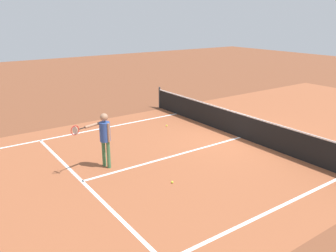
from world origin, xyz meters
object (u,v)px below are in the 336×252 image
(player_near, at_px, (104,134))
(tennis_ball_near_net, at_px, (167,126))
(net, at_px, (241,125))
(tennis_ball_mid_court, at_px, (172,182))

(player_near, xyz_separation_m, tennis_ball_near_net, (-2.29, 3.91, -1.05))
(net, height_order, tennis_ball_near_net, net)
(net, distance_m, tennis_ball_mid_court, 4.67)
(player_near, relative_size, tennis_ball_mid_court, 26.17)
(player_near, bearing_deg, tennis_ball_mid_court, 26.80)
(net, height_order, tennis_ball_mid_court, net)
(tennis_ball_mid_court, distance_m, tennis_ball_near_net, 5.21)
(tennis_ball_mid_court, relative_size, tennis_ball_near_net, 1.00)
(tennis_ball_mid_court, bearing_deg, net, 109.72)
(tennis_ball_near_net, bearing_deg, net, 28.44)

